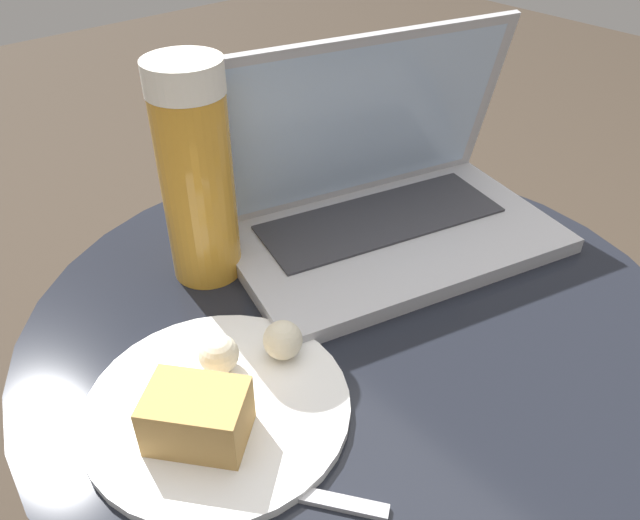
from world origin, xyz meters
name	(u,v)px	position (x,y,z in m)	size (l,w,h in m)	color
table	(353,412)	(0.00, 0.00, 0.38)	(0.67, 0.67, 0.53)	black
napkin	(237,391)	(-0.15, 0.00, 0.53)	(0.16, 0.13, 0.00)	silver
laptop	(383,199)	(0.13, 0.09, 0.58)	(0.42, 0.31, 0.23)	#B2B2B7
beer_glass	(197,175)	(-0.07, 0.17, 0.65)	(0.08, 0.08, 0.24)	gold
snack_plate	(217,401)	(-0.18, -0.01, 0.54)	(0.23, 0.23, 0.06)	white
fork	(250,483)	(-0.20, -0.09, 0.53)	(0.12, 0.16, 0.00)	#B2B2B7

